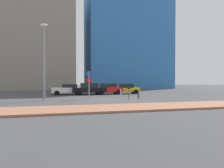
# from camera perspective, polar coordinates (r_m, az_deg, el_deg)

# --- Properties ---
(ground_plane) EXTENTS (120.00, 120.00, 0.00)m
(ground_plane) POSITION_cam_1_polar(r_m,az_deg,el_deg) (20.27, -0.42, -4.47)
(ground_plane) COLOR #424244
(sidewalk_brick) EXTENTS (40.00, 3.46, 0.14)m
(sidewalk_brick) POSITION_cam_1_polar(r_m,az_deg,el_deg) (13.91, 6.07, -6.74)
(sidewalk_brick) COLOR #9E664C
(sidewalk_brick) RESTS_ON ground
(parked_car_white) EXTENTS (4.41, 2.34, 1.44)m
(parked_car_white) POSITION_cam_1_polar(r_m,az_deg,el_deg) (27.29, -12.63, -1.48)
(parked_car_white) COLOR white
(parked_car_white) RESTS_ON ground
(parked_car_black) EXTENTS (4.64, 2.13, 1.58)m
(parked_car_black) POSITION_cam_1_polar(r_m,az_deg,el_deg) (27.13, -6.70, -1.36)
(parked_car_black) COLOR black
(parked_car_black) RESTS_ON ground
(parked_car_red) EXTENTS (4.06, 2.01, 1.53)m
(parked_car_red) POSITION_cam_1_polar(r_m,az_deg,el_deg) (27.70, -1.22, -1.33)
(parked_car_red) COLOR red
(parked_car_red) RESTS_ON ground
(parked_car_yellow) EXTENTS (4.21, 2.12, 1.47)m
(parked_car_yellow) POSITION_cam_1_polar(r_m,az_deg,el_deg) (28.81, 3.90, -1.34)
(parked_car_yellow) COLOR gold
(parked_car_yellow) RESTS_ON ground
(parking_sign_post) EXTENTS (0.60, 0.10, 2.91)m
(parking_sign_post) POSITION_cam_1_polar(r_m,az_deg,el_deg) (20.74, -6.68, 0.72)
(parking_sign_post) COLOR gray
(parking_sign_post) RESTS_ON ground
(parking_meter) EXTENTS (0.18, 0.14, 1.34)m
(parking_meter) POSITION_cam_1_polar(r_m,az_deg,el_deg) (19.81, 4.92, -2.07)
(parking_meter) COLOR #4C4C51
(parking_meter) RESTS_ON ground
(street_lamp) EXTENTS (0.70, 0.36, 7.39)m
(street_lamp) POSITION_cam_1_polar(r_m,az_deg,el_deg) (20.14, -19.13, 7.76)
(street_lamp) COLOR gray
(street_lamp) RESTS_ON ground
(traffic_bollard_near) EXTENTS (0.14, 0.14, 0.91)m
(traffic_bollard_near) POSITION_cam_1_polar(r_m,az_deg,el_deg) (22.83, 2.58, -2.70)
(traffic_bollard_near) COLOR #B7B7BC
(traffic_bollard_near) RESTS_ON ground
(traffic_bollard_mid) EXTENTS (0.12, 0.12, 0.89)m
(traffic_bollard_mid) POSITION_cam_1_polar(r_m,az_deg,el_deg) (21.05, 7.62, -3.05)
(traffic_bollard_mid) COLOR black
(traffic_bollard_mid) RESTS_ON ground
(building_colorful_midrise) EXTENTS (19.80, 14.60, 30.24)m
(building_colorful_midrise) POSITION_cam_1_polar(r_m,az_deg,el_deg) (52.56, 3.91, 15.57)
(building_colorful_midrise) COLOR #3372BF
(building_colorful_midrise) RESTS_ON ground
(building_under_construction) EXTENTS (15.37, 15.18, 20.19)m
(building_under_construction) POSITION_cam_1_polar(r_m,az_deg,el_deg) (48.43, -20.24, 10.68)
(building_under_construction) COLOR gray
(building_under_construction) RESTS_ON ground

